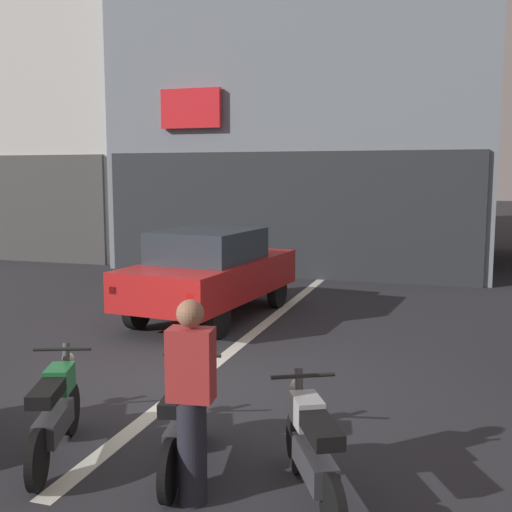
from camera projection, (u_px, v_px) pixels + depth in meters
name	position (u px, v px, depth m)	size (l,w,h in m)	color
ground_plane	(189.00, 385.00, 7.87)	(120.00, 120.00, 0.00)	#2B2B30
lane_centre_line	(300.00, 296.00, 13.55)	(0.20, 18.00, 0.01)	silver
building_corner_left	(56.00, 1.00, 21.87)	(8.12, 7.61, 17.38)	silver
car_red_crossing_near	(211.00, 270.00, 11.45)	(2.20, 4.27, 1.64)	black
motorcycle_green_row_left_mid	(55.00, 411.00, 5.79)	(0.71, 1.59, 0.98)	black
motorcycle_white_row_centre	(185.00, 419.00, 5.59)	(0.55, 1.65, 0.98)	black
motorcycle_silver_row_right_mid	(312.00, 449.00, 4.99)	(0.82, 1.52, 0.98)	black
person_by_motorcycles	(191.00, 401.00, 4.95)	(0.38, 0.26, 1.67)	#23232D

